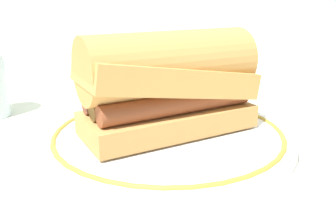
# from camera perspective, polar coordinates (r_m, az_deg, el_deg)

# --- Properties ---
(ground_plane) EXTENTS (1.50, 1.50, 0.00)m
(ground_plane) POSITION_cam_1_polar(r_m,az_deg,el_deg) (0.44, 2.14, -5.44)
(ground_plane) COLOR beige
(plate) EXTENTS (0.29, 0.29, 0.01)m
(plate) POSITION_cam_1_polar(r_m,az_deg,el_deg) (0.44, 0.00, -4.69)
(plate) COLOR white
(plate) RESTS_ON ground_plane
(sausage_sandwich) EXTENTS (0.21, 0.12, 0.12)m
(sausage_sandwich) POSITION_cam_1_polar(r_m,az_deg,el_deg) (0.42, -0.00, 3.68)
(sausage_sandwich) COLOR tan
(sausage_sandwich) RESTS_ON plate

